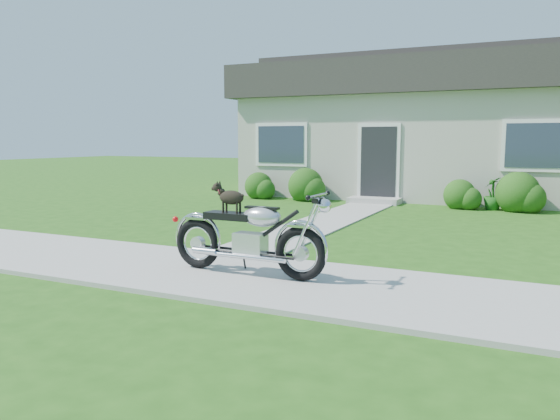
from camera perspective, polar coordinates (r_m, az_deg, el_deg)
The scene contains 8 objects.
ground at distance 6.69m, azimuth 2.24°, elevation -7.74°, with size 80.00×80.00×0.00m, color #235114.
sidewalk at distance 6.69m, azimuth 2.24°, elevation -7.57°, with size 24.00×2.20×0.04m, color #9E9B93.
walkway at distance 11.79m, azimuth 5.07°, elevation -1.09°, with size 1.20×8.00×0.03m, color #9E9B93.
house at distance 18.13m, azimuth 17.49°, elevation 8.33°, with size 12.60×7.03×4.50m.
shrub_row at distance 14.67m, azimuth 16.81°, elevation 1.89°, with size 10.31×1.09×1.09m.
potted_plant_left at distance 15.85m, azimuth 1.99°, elevation 2.36°, with size 0.65×0.57×0.73m, color #154C14.
potted_plant_right at distance 14.59m, azimuth 21.35°, elevation 1.61°, with size 0.46×0.46×0.82m, color #1E5B19.
motorcycle_with_dog at distance 6.89m, azimuth -3.19°, elevation -2.64°, with size 2.22×0.60×1.15m.
Camera 1 is at (2.53, -5.95, 1.74)m, focal length 35.00 mm.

